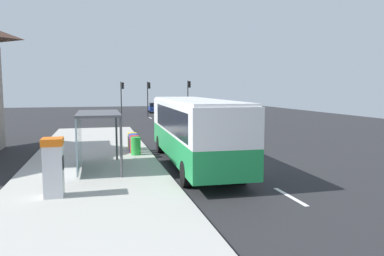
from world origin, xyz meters
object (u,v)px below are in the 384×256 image
at_px(recycling_bin_red, 135,144).
at_px(bus_shelter, 91,126).
at_px(recycling_bin_blue, 133,142).
at_px(white_van, 182,112).
at_px(traffic_light_far_side, 122,94).
at_px(ticket_machine, 53,167).
at_px(sedan_near, 155,107).
at_px(traffic_light_median, 148,93).
at_px(recycling_bin_green, 136,146).
at_px(traffic_light_near_side, 189,93).
at_px(bus, 193,128).
at_px(recycling_bin_yellow, 132,141).

bearing_deg(recycling_bin_red, bus_shelter, -120.78).
bearing_deg(recycling_bin_blue, white_van, 67.81).
xyz_separation_m(recycling_bin_red, traffic_light_far_side, (1.11, 27.75, 2.39)).
bearing_deg(recycling_bin_red, ticket_machine, -113.57).
bearing_deg(traffic_light_far_side, recycling_bin_red, -92.28).
xyz_separation_m(sedan_near, recycling_bin_blue, (-6.50, -35.08, -0.14)).
bearing_deg(traffic_light_median, recycling_bin_green, -98.95).
bearing_deg(recycling_bin_red, recycling_bin_green, -90.00).
bearing_deg(traffic_light_far_side, recycling_bin_green, -92.22).
xyz_separation_m(recycling_bin_red, bus_shelter, (-2.21, -3.71, 1.44)).
bearing_deg(ticket_machine, recycling_bin_blue, 68.20).
bearing_deg(traffic_light_near_side, recycling_bin_red, -109.80).
distance_m(traffic_light_far_side, traffic_light_median, 3.59).
distance_m(recycling_bin_red, traffic_light_far_side, 27.88).
bearing_deg(sedan_near, bus, -95.85).
relative_size(ticket_machine, recycling_bin_yellow, 2.04).
relative_size(sedan_near, traffic_light_median, 0.98).
relative_size(sedan_near, recycling_bin_blue, 4.71).
bearing_deg(sedan_near, recycling_bin_blue, -100.49).
bearing_deg(sedan_near, traffic_light_median, -104.68).
relative_size(recycling_bin_yellow, traffic_light_median, 0.21).
xyz_separation_m(recycling_bin_red, traffic_light_near_side, (9.70, 26.95, 2.50)).
distance_m(white_van, traffic_light_median, 12.41).
bearing_deg(traffic_light_far_side, bus_shelter, -96.02).
bearing_deg(recycling_bin_red, traffic_light_far_side, 87.72).
bearing_deg(sedan_near, bus_shelter, -102.44).
bearing_deg(bus, traffic_light_near_side, 76.60).
xyz_separation_m(recycling_bin_red, recycling_bin_yellow, (0.00, 1.40, 0.00)).
bearing_deg(bus, recycling_bin_green, 133.51).
distance_m(white_van, recycling_bin_yellow, 16.32).
bearing_deg(traffic_light_near_side, sedan_near, 109.97).
xyz_separation_m(traffic_light_near_side, traffic_light_median, (-5.10, 1.60, -0.09)).
distance_m(white_van, traffic_light_far_side, 12.65).
relative_size(bus, recycling_bin_yellow, 11.67).
bearing_deg(white_van, recycling_bin_green, -110.53).
distance_m(ticket_machine, traffic_light_far_side, 35.81).
xyz_separation_m(recycling_bin_green, traffic_light_median, (4.60, 29.25, 2.42)).
distance_m(white_van, bus_shelter, 21.89).
height_order(recycling_bin_blue, traffic_light_far_side, traffic_light_far_side).
bearing_deg(ticket_machine, traffic_light_near_side, 69.34).
bearing_deg(recycling_bin_green, recycling_bin_blue, 90.00).
bearing_deg(recycling_bin_yellow, recycling_bin_blue, -90.00).
xyz_separation_m(ticket_machine, recycling_bin_blue, (3.37, 8.43, -0.52)).
height_order(recycling_bin_green, recycling_bin_yellow, same).
relative_size(recycling_bin_yellow, traffic_light_far_side, 0.21).
xyz_separation_m(ticket_machine, bus_shelter, (1.16, 4.01, 0.93)).
distance_m(sedan_near, recycling_bin_blue, 35.67).
bearing_deg(recycling_bin_yellow, recycling_bin_red, -90.00).
xyz_separation_m(sedan_near, recycling_bin_red, (-6.50, -35.78, -0.14)).
bearing_deg(recycling_bin_blue, sedan_near, 79.51).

